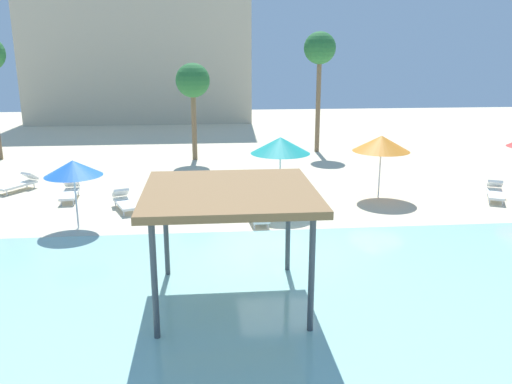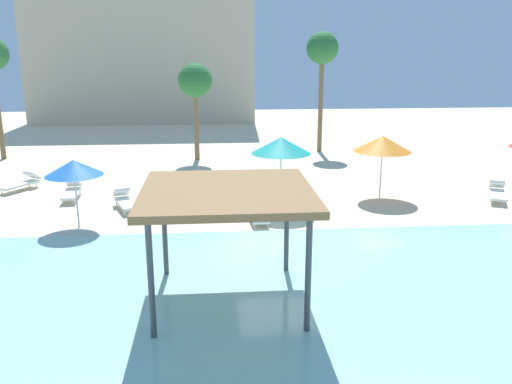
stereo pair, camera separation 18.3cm
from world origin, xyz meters
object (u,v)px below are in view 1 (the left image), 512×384
(beach_umbrella_blue_2, at_px, (73,168))
(lounge_chair_3, at_px, (257,212))
(lounge_chair_4, at_px, (70,192))
(beach_umbrella_orange_0, at_px, (381,143))
(lounge_chair_2, at_px, (20,183))
(lounge_chair_1, at_px, (495,192))
(palm_tree_0, at_px, (320,51))
(beach_umbrella_teal_3, at_px, (280,145))
(lounge_chair_5, at_px, (124,201))
(palm_tree_2, at_px, (193,82))
(shade_pavilion, at_px, (230,196))

(beach_umbrella_blue_2, distance_m, lounge_chair_3, 6.65)
(lounge_chair_4, bearing_deg, lounge_chair_3, 59.32)
(beach_umbrella_orange_0, relative_size, lounge_chair_2, 1.39)
(lounge_chair_1, xyz_separation_m, lounge_chair_3, (-10.29, -1.98, 0.00))
(beach_umbrella_orange_0, distance_m, lounge_chair_1, 5.27)
(lounge_chair_2, distance_m, palm_tree_0, 18.09)
(lounge_chair_2, distance_m, lounge_chair_3, 11.51)
(lounge_chair_3, xyz_separation_m, palm_tree_0, (5.01, 13.36, 5.69))
(beach_umbrella_teal_3, distance_m, palm_tree_0, 12.95)
(lounge_chair_5, bearing_deg, lounge_chair_1, 68.55)
(lounge_chair_2, height_order, palm_tree_2, palm_tree_2)
(lounge_chair_1, height_order, lounge_chair_3, same)
(lounge_chair_2, bearing_deg, lounge_chair_5, 88.86)
(beach_umbrella_blue_2, distance_m, lounge_chair_2, 6.97)
(beach_umbrella_blue_2, relative_size, lounge_chair_4, 1.26)
(beach_umbrella_orange_0, xyz_separation_m, palm_tree_0, (-0.47, 10.66, 3.68))
(shade_pavilion, height_order, beach_umbrella_orange_0, shade_pavilion)
(beach_umbrella_blue_2, height_order, lounge_chair_4, beach_umbrella_blue_2)
(lounge_chair_1, bearing_deg, palm_tree_0, -129.63)
(lounge_chair_4, bearing_deg, beach_umbrella_teal_3, 71.21)
(lounge_chair_3, bearing_deg, beach_umbrella_blue_2, -92.55)
(beach_umbrella_teal_3, relative_size, palm_tree_0, 0.40)
(beach_umbrella_orange_0, xyz_separation_m, palm_tree_2, (-7.96, 8.85, 2.03))
(lounge_chair_5, xyz_separation_m, palm_tree_2, (2.60, 9.58, 4.04))
(beach_umbrella_orange_0, xyz_separation_m, lounge_chair_5, (-10.56, -0.73, -2.01))
(lounge_chair_2, relative_size, lounge_chair_3, 0.99)
(lounge_chair_4, height_order, palm_tree_0, palm_tree_0)
(lounge_chair_4, bearing_deg, beach_umbrella_orange_0, 80.90)
(beach_umbrella_orange_0, xyz_separation_m, beach_umbrella_blue_2, (-11.86, -2.89, -0.17))
(beach_umbrella_teal_3, bearing_deg, palm_tree_0, 71.56)
(beach_umbrella_orange_0, bearing_deg, lounge_chair_3, -153.71)
(beach_umbrella_orange_0, bearing_deg, beach_umbrella_teal_3, -165.02)
(shade_pavilion, distance_m, beach_umbrella_teal_3, 8.14)
(lounge_chair_1, height_order, palm_tree_2, palm_tree_2)
(beach_umbrella_teal_3, bearing_deg, palm_tree_2, 109.44)
(lounge_chair_4, distance_m, palm_tree_0, 16.88)
(shade_pavilion, height_order, palm_tree_2, palm_tree_2)
(shade_pavilion, relative_size, beach_umbrella_blue_2, 1.67)
(lounge_chair_5, bearing_deg, shade_pavilion, 3.42)
(beach_umbrella_blue_2, bearing_deg, palm_tree_2, 71.61)
(beach_umbrella_orange_0, height_order, palm_tree_0, palm_tree_0)
(shade_pavilion, xyz_separation_m, beach_umbrella_blue_2, (-5.13, 6.10, -0.56))
(beach_umbrella_blue_2, relative_size, lounge_chair_2, 1.27)
(lounge_chair_5, bearing_deg, palm_tree_2, 143.32)
(beach_umbrella_orange_0, bearing_deg, palm_tree_0, 92.51)
(lounge_chair_3, bearing_deg, lounge_chair_4, -119.89)
(shade_pavilion, bearing_deg, beach_umbrella_orange_0, 53.20)
(shade_pavilion, xyz_separation_m, lounge_chair_1, (11.54, 8.27, -2.40))
(shade_pavilion, relative_size, palm_tree_0, 0.57)
(beach_umbrella_orange_0, height_order, lounge_chair_4, beach_umbrella_orange_0)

